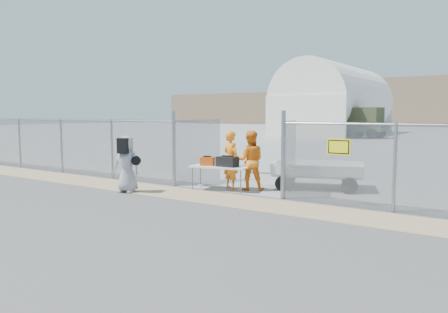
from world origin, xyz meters
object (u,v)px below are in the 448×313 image
Objects in this scene: security_worker_right at (250,161)px; folding_table at (220,178)px; utility_trailer at (317,175)px; security_worker_left at (231,160)px; visitor at (127,164)px.

folding_table is at bearing 6.35° from security_worker_right.
utility_trailer is (1.64, 1.50, -0.50)m from security_worker_right.
visitor is at bearing 62.92° from security_worker_left.
security_worker_left is 0.51× the size of utility_trailer.
folding_table is 0.97× the size of security_worker_left.
visitor is (-2.96, -2.41, -0.07)m from security_worker_right.
visitor is at bearing 9.39° from security_worker_right.
visitor is 6.05m from utility_trailer.
security_worker_right is (0.58, 0.18, 0.01)m from security_worker_left.
folding_table is 0.97× the size of security_worker_right.
folding_table is 1.05× the size of visitor.
visitor is at bearing -158.42° from utility_trailer.
security_worker_right is at bearing -142.58° from security_worker_left.
visitor is 0.47× the size of utility_trailer.
security_worker_left is at bearing 26.02° from visitor.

